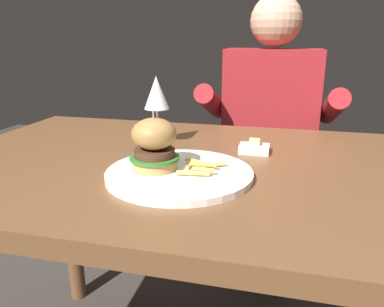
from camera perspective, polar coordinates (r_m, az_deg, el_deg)
dining_table at (r=0.91m, az=4.29°, el=-6.87°), size 1.39×0.79×0.74m
main_plate at (r=0.79m, az=-1.93°, el=-3.09°), size 0.31×0.31×0.01m
burger_sandwich at (r=0.79m, az=-5.78°, el=1.45°), size 0.11×0.11×0.13m
fries_pile at (r=0.79m, az=1.37°, el=-2.04°), size 0.10×0.09×0.02m
wine_glass at (r=1.00m, az=-5.43°, el=8.79°), size 0.07×0.07×0.19m
butter_dish at (r=0.97m, az=9.46°, el=0.83°), size 0.08×0.06×0.04m
diner_person at (r=1.56m, az=11.45°, el=-0.14°), size 0.51×0.36×1.18m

